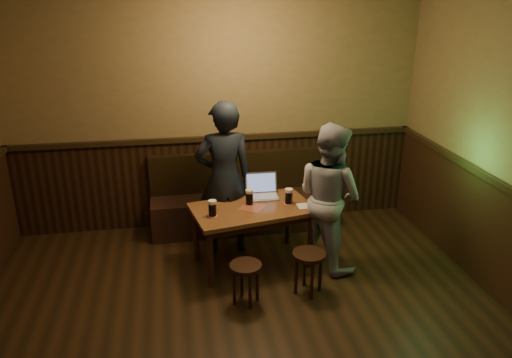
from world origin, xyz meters
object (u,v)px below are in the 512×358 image
object	(u,v)px
pub_table	(252,215)
stool_left	(246,272)
person_suit	(224,179)
bench	(240,205)
laptop	(262,191)
stool_right	(309,261)
pint_mid	(249,197)
person_grey	(329,196)
pint_right	(289,196)
pint_left	(212,208)

from	to	relation	value
pub_table	stool_left	bearing A→B (deg)	-115.57
pub_table	person_suit	size ratio (longest dim) A/B	0.78
bench	laptop	size ratio (longest dim) A/B	6.11
stool_right	bench	bearing A→B (deg)	106.10
stool_right	pint_mid	xyz separation A→B (m)	(-0.47, 0.73, 0.41)
person_grey	pint_right	bearing A→B (deg)	39.61
stool_right	pub_table	bearing A→B (deg)	124.48
person_suit	pint_left	bearing A→B (deg)	66.99
stool_left	person_suit	bearing A→B (deg)	93.61
pint_right	person_suit	xyz separation A→B (m)	(-0.66, 0.34, 0.12)
pub_table	laptop	world-z (taller)	laptop
bench	person_suit	size ratio (longest dim) A/B	1.25
pub_table	stool_left	xyz separation A→B (m)	(-0.19, -0.72, -0.25)
stool_left	stool_right	world-z (taller)	stool_right
laptop	person_grey	bearing A→B (deg)	-31.64
bench	stool_left	distance (m)	1.63
bench	person_suit	xyz separation A→B (m)	(-0.25, -0.54, 0.57)
stool_left	pint_right	distance (m)	1.04
laptop	pint_left	bearing A→B (deg)	-142.72
pint_mid	pint_right	world-z (taller)	pint_right
bench	laptop	bearing A→B (deg)	-75.61
bench	pint_right	size ratio (longest dim) A/B	12.74
pint_left	person_grey	world-z (taller)	person_grey
stool_left	pint_right	bearing A→B (deg)	51.67
pint_left	laptop	distance (m)	0.73
pint_right	person_suit	distance (m)	0.75
stool_right	stool_left	bearing A→B (deg)	-174.34
laptop	person_grey	distance (m)	0.77
laptop	person_suit	distance (m)	0.44
bench	pint_left	size ratio (longest dim) A/B	12.75
stool_left	bench	bearing A→B (deg)	83.45
bench	stool_right	bearing A→B (deg)	-73.90
stool_left	pint_right	size ratio (longest dim) A/B	2.41
pint_mid	pint_right	xyz separation A→B (m)	(0.42, -0.05, 0.00)
bench	pint_right	distance (m)	1.06
stool_right	person_suit	bearing A→B (deg)	124.70
pint_right	stool_left	bearing A→B (deg)	-128.33
person_grey	stool_left	bearing A→B (deg)	91.93
stool_right	pint_left	distance (m)	1.10
bench	pint_left	xyz separation A→B (m)	(-0.44, -1.04, 0.45)
stool_right	pint_mid	world-z (taller)	pint_mid
pint_right	stool_right	bearing A→B (deg)	-85.97
pub_table	pint_mid	distance (m)	0.19
stool_left	laptop	size ratio (longest dim) A/B	1.16
stool_left	pint_left	xyz separation A→B (m)	(-0.25, 0.58, 0.43)
pint_mid	person_suit	distance (m)	0.39
pint_mid	person_suit	world-z (taller)	person_suit
pint_mid	person_suit	bearing A→B (deg)	129.53
pint_mid	laptop	distance (m)	0.28
laptop	stool_right	bearing A→B (deg)	-71.27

